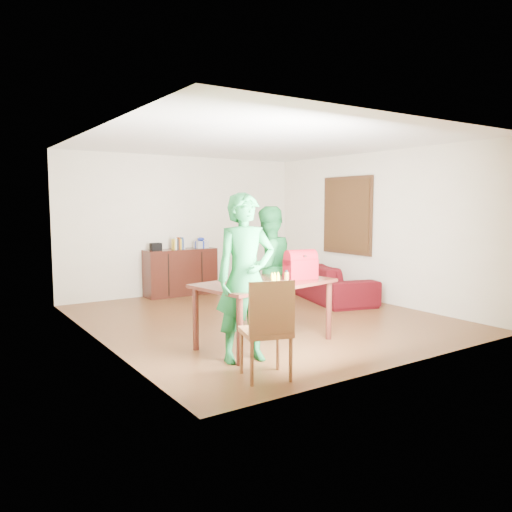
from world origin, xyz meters
TOP-DOWN VIEW (x-y plane):
  - room at (0.01, 0.13)m, footprint 5.20×5.70m
  - table at (-0.79, -1.23)m, footprint 1.85×1.24m
  - chair at (-1.49, -2.25)m, footprint 0.58×0.56m
  - person_near at (-1.34, -1.64)m, footprint 0.77×0.59m
  - person_far at (-0.26, -0.53)m, footprint 0.93×0.77m
  - laptop at (-1.02, -1.29)m, footprint 0.32×0.22m
  - bananas at (-0.87, -1.56)m, footprint 0.19×0.14m
  - bottle at (-0.73, -1.59)m, footprint 0.07×0.07m
  - red_bag at (-0.27, -1.28)m, footprint 0.43×0.29m
  - sofa at (1.95, 0.67)m, footprint 1.48×2.47m

SIDE VIEW (x-z plane):
  - chair at x=-1.49m, z-range -0.21..0.82m
  - sofa at x=1.95m, z-range 0.00..0.67m
  - table at x=-0.79m, z-range 0.30..1.10m
  - bananas at x=-0.87m, z-range 0.80..0.87m
  - laptop at x=-1.02m, z-range 0.74..0.96m
  - person_far at x=-0.26m, z-range 0.00..1.74m
  - bottle at x=-0.73m, z-range 0.80..0.98m
  - person_near at x=-1.34m, z-range 0.00..1.90m
  - red_bag at x=-0.27m, z-range 0.80..1.10m
  - room at x=0.01m, z-range -0.14..2.76m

